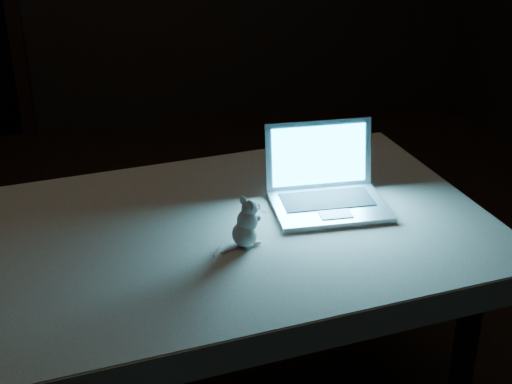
{
  "coord_description": "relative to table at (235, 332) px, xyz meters",
  "views": [
    {
      "loc": [
        -0.15,
        -2.05,
        1.77
      ],
      "look_at": [
        0.26,
        -0.2,
        0.81
      ],
      "focal_mm": 52.0,
      "sensor_mm": 36.0,
      "label": 1
    }
  ],
  "objects": [
    {
      "name": "tablecloth",
      "position": [
        0.1,
        -0.05,
        0.33
      ],
      "size": [
        1.59,
        1.19,
        0.09
      ],
      "primitive_type": null,
      "rotation": [
        0.0,
        0.0,
        0.16
      ],
      "color": "beige",
      "rests_on": "table"
    },
    {
      "name": "plush_mouse",
      "position": [
        0.01,
        -0.11,
        0.44
      ],
      "size": [
        0.13,
        0.13,
        0.14
      ],
      "primitive_type": null,
      "rotation": [
        0.0,
        0.0,
        0.39
      ],
      "color": "silver",
      "rests_on": "tablecloth"
    },
    {
      "name": "table",
      "position": [
        0.0,
        0.0,
        0.0
      ],
      "size": [
        1.47,
        1.05,
        0.73
      ],
      "primitive_type": null,
      "rotation": [
        0.0,
        0.0,
        0.13
      ],
      "color": "black",
      "rests_on": "floor"
    },
    {
      "name": "floor",
      "position": [
        -0.18,
        0.25,
        -0.37
      ],
      "size": [
        5.0,
        5.0,
        0.0
      ],
      "primitive_type": "plane",
      "color": "black",
      "rests_on": "ground"
    },
    {
      "name": "laptop",
      "position": [
        0.3,
        0.04,
        0.49
      ],
      "size": [
        0.34,
        0.3,
        0.22
      ],
      "primitive_type": null,
      "rotation": [
        0.0,
        0.0,
        -0.03
      ],
      "color": "silver",
      "rests_on": "tablecloth"
    }
  ]
}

